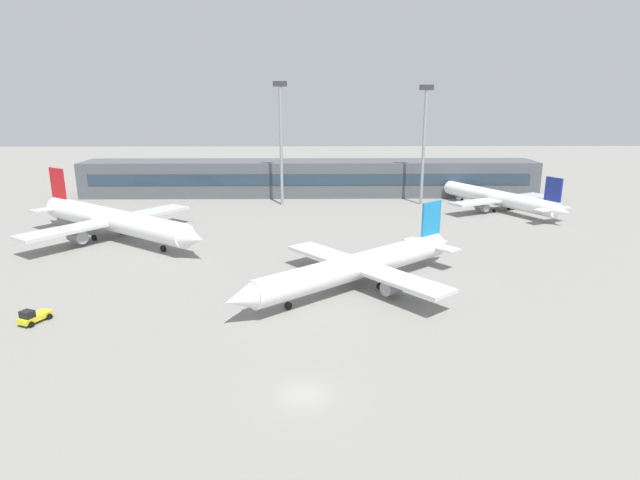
% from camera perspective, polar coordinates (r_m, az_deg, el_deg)
% --- Properties ---
extents(ground_plane, '(400.00, 400.00, 0.00)m').
position_cam_1_polar(ground_plane, '(84.04, -1.28, -1.98)').
color(ground_plane, gray).
extents(terminal_building, '(117.61, 12.13, 9.00)m').
position_cam_1_polar(terminal_building, '(138.49, -1.10, 6.80)').
color(terminal_building, '#4C5156').
rests_on(terminal_building, ground_plane).
extents(airplane_near, '(32.86, 28.46, 9.94)m').
position_cam_1_polar(airplane_near, '(70.20, 3.98, -2.94)').
color(airplane_near, white).
rests_on(airplane_near, ground_plane).
extents(airplane_mid, '(39.67, 31.79, 11.61)m').
position_cam_1_polar(airplane_mid, '(101.16, -21.54, 2.00)').
color(airplane_mid, white).
rests_on(airplane_mid, ground_plane).
extents(airplane_far, '(25.50, 35.20, 9.45)m').
position_cam_1_polar(airplane_far, '(126.13, 18.69, 4.41)').
color(airplane_far, white).
rests_on(airplane_far, ground_plane).
extents(baggage_tug_yellow, '(2.89, 3.90, 1.75)m').
position_cam_1_polar(baggage_tug_yellow, '(68.53, -28.86, -7.34)').
color(baggage_tug_yellow, yellow).
rests_on(baggage_tug_yellow, ground_plane).
extents(floodlight_tower_west, '(3.20, 0.80, 28.59)m').
position_cam_1_polar(floodlight_tower_west, '(124.28, -4.29, 11.29)').
color(floodlight_tower_west, gray).
rests_on(floodlight_tower_west, ground_plane).
extents(floodlight_tower_east, '(3.20, 0.80, 27.82)m').
position_cam_1_polar(floodlight_tower_east, '(127.16, 11.30, 10.95)').
color(floodlight_tower_east, gray).
rests_on(floodlight_tower_east, ground_plane).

